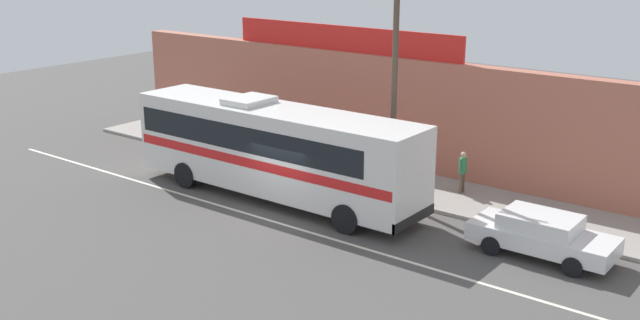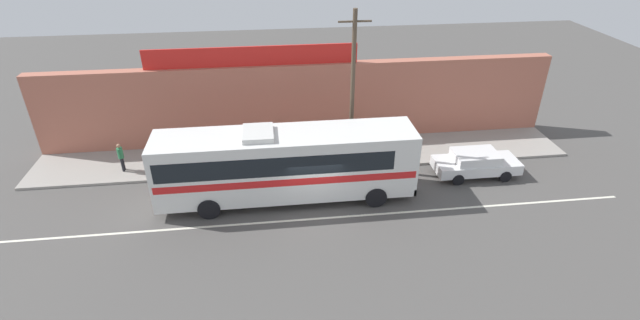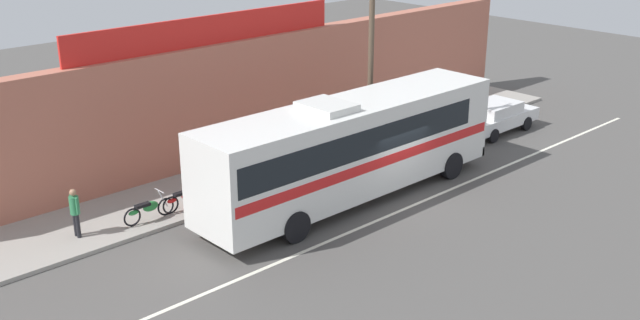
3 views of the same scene
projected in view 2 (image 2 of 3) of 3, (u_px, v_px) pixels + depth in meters
name	position (u px, v px, depth m)	size (l,w,h in m)	color
ground_plane	(315.00, 209.00, 22.28)	(70.00, 70.00, 0.00)	#4F4C49
sidewalk_slab	(305.00, 155.00, 26.73)	(30.00, 3.60, 0.14)	gray
storefront_facade	(301.00, 103.00, 27.43)	(30.00, 0.70, 4.80)	#B26651
storefront_billboard	(252.00, 56.00, 25.69)	(11.84, 0.12, 1.10)	red
road_center_stripe	(317.00, 219.00, 21.59)	(30.00, 0.14, 0.01)	silver
intercity_bus	(284.00, 162.00, 22.05)	(12.29, 2.68, 3.78)	silver
parked_car	(476.00, 163.00, 24.64)	(4.44, 1.89, 1.37)	silver
utility_pole	(352.00, 91.00, 23.47)	(1.60, 0.22, 8.41)	brown
motorcycle_orange	(164.00, 166.00, 24.73)	(1.87, 0.56, 0.94)	black
motorcycle_purple	(192.00, 164.00, 24.88)	(1.93, 0.56, 0.94)	black
pedestrian_by_curb	(377.00, 132.00, 27.07)	(0.30, 0.48, 1.64)	brown
pedestrian_near_shop	(121.00, 155.00, 24.68)	(0.30, 0.48, 1.60)	black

